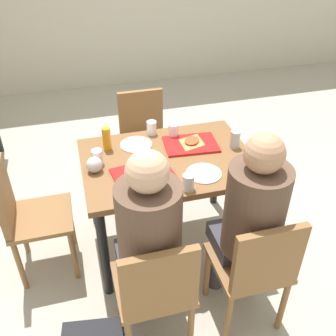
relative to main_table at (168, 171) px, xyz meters
name	(u,v)px	position (x,y,z in m)	size (l,w,h in m)	color
ground_plane	(168,241)	(0.00, 0.00, -0.66)	(10.00, 10.00, 0.02)	#B2AD9E
main_table	(168,171)	(0.00, 0.00, 0.00)	(1.12, 0.81, 0.75)	brown
chair_near_left	(156,289)	(-0.28, -0.79, -0.15)	(0.40, 0.40, 0.85)	olive
chair_near_right	(256,266)	(0.28, -0.79, -0.15)	(0.40, 0.40, 0.85)	olive
chair_far_side	(144,134)	(0.00, 0.79, -0.15)	(0.40, 0.40, 0.85)	olive
chair_left_end	(25,212)	(-0.94, 0.00, -0.15)	(0.40, 0.40, 0.85)	olive
person_in_red	(148,235)	(-0.28, -0.65, 0.10)	(0.32, 0.42, 1.26)	#383842
person_in_brown_jacket	(250,216)	(0.28, -0.65, 0.10)	(0.32, 0.42, 1.26)	#383842
tray_red_near	(143,174)	(-0.20, -0.14, 0.11)	(0.36, 0.26, 0.02)	red
tray_red_far	(191,144)	(0.20, 0.12, 0.11)	(0.36, 0.26, 0.02)	red
paper_plate_center	(136,145)	(-0.17, 0.22, 0.11)	(0.22, 0.22, 0.01)	white
paper_plate_near_edge	(204,173)	(0.17, -0.22, 0.11)	(0.22, 0.22, 0.01)	white
pizza_slice_a	(147,172)	(-0.18, -0.14, 0.13)	(0.23, 0.23, 0.02)	#DBAD60
pizza_slice_b	(192,141)	(0.21, 0.13, 0.13)	(0.22, 0.22, 0.02)	#C68C47
plastic_cup_a	(152,128)	(-0.03, 0.34, 0.15)	(0.07, 0.07, 0.10)	white
plastic_cup_b	(188,182)	(0.03, -0.34, 0.15)	(0.07, 0.07, 0.10)	white
plastic_cup_c	(97,157)	(-0.45, 0.06, 0.15)	(0.07, 0.07, 0.10)	white
plastic_cup_d	(173,131)	(0.11, 0.26, 0.15)	(0.07, 0.07, 0.10)	white
soda_can	(235,139)	(0.48, 0.02, 0.16)	(0.07, 0.07, 0.12)	#B7BCC6
condiment_bottle	(107,139)	(-0.36, 0.22, 0.18)	(0.06, 0.06, 0.16)	orange
foil_bundle	(94,165)	(-0.48, -0.02, 0.15)	(0.10, 0.10, 0.10)	silver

